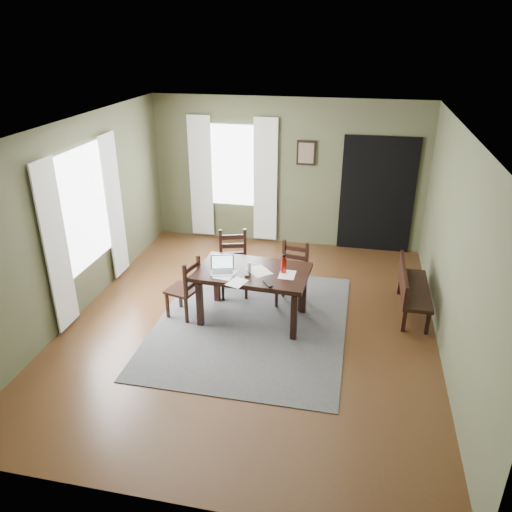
% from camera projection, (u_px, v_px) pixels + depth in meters
% --- Properties ---
extents(ground, '(5.00, 6.00, 0.01)m').
position_uv_depth(ground, '(252.00, 323.00, 7.01)').
color(ground, '#492C16').
extents(room_shell, '(5.02, 6.02, 2.71)m').
position_uv_depth(room_shell, '(251.00, 200.00, 6.26)').
color(room_shell, '#4D5034').
rests_on(room_shell, ground).
extents(rug, '(2.60, 3.20, 0.01)m').
position_uv_depth(rug, '(252.00, 322.00, 7.01)').
color(rug, '#434343').
rests_on(rug, ground).
extents(dining_table, '(1.56, 0.99, 0.76)m').
position_uv_depth(dining_table, '(253.00, 276.00, 6.83)').
color(dining_table, black).
rests_on(dining_table, rug).
extents(chair_end, '(0.48, 0.48, 0.90)m').
position_uv_depth(chair_end, '(185.00, 289.00, 6.99)').
color(chair_end, black).
rests_on(chair_end, rug).
extents(chair_back_left, '(0.54, 0.54, 0.99)m').
position_uv_depth(chair_back_left, '(234.00, 264.00, 7.62)').
color(chair_back_left, black).
rests_on(chair_back_left, rug).
extents(chair_back_right, '(0.46, 0.47, 0.93)m').
position_uv_depth(chair_back_right, '(292.00, 275.00, 7.34)').
color(chair_back_right, black).
rests_on(chair_back_right, rug).
extents(bench, '(0.40, 1.25, 0.71)m').
position_uv_depth(bench, '(410.00, 286.00, 7.11)').
color(bench, black).
rests_on(bench, ground).
extents(laptop, '(0.37, 0.33, 0.22)m').
position_uv_depth(laptop, '(222.00, 268.00, 6.74)').
color(laptop, '#B7B7BC').
rests_on(laptop, dining_table).
extents(computer_mouse, '(0.08, 0.10, 0.03)m').
position_uv_depth(computer_mouse, '(247.00, 275.00, 6.63)').
color(computer_mouse, '#3F3F42').
rests_on(computer_mouse, dining_table).
extents(tv_remote, '(0.16, 0.19, 0.02)m').
position_uv_depth(tv_remote, '(268.00, 284.00, 6.42)').
color(tv_remote, black).
rests_on(tv_remote, dining_table).
extents(drinking_glass, '(0.08, 0.08, 0.13)m').
position_uv_depth(drinking_glass, '(249.00, 267.00, 6.73)').
color(drinking_glass, silver).
rests_on(drinking_glass, dining_table).
extents(water_bottle, '(0.09, 0.09, 0.26)m').
position_uv_depth(water_bottle, '(284.00, 264.00, 6.68)').
color(water_bottle, '#AE1A0D').
rests_on(water_bottle, dining_table).
extents(paper_a, '(0.30, 0.36, 0.00)m').
position_uv_depth(paper_a, '(225.00, 274.00, 6.68)').
color(paper_a, white).
rests_on(paper_a, dining_table).
extents(paper_c, '(0.40, 0.41, 0.00)m').
position_uv_depth(paper_c, '(259.00, 271.00, 6.77)').
color(paper_c, white).
rests_on(paper_c, dining_table).
extents(paper_d, '(0.21, 0.28, 0.00)m').
position_uv_depth(paper_d, '(287.00, 275.00, 6.67)').
color(paper_d, white).
rests_on(paper_d, dining_table).
extents(paper_e, '(0.28, 0.32, 0.00)m').
position_uv_depth(paper_e, '(237.00, 283.00, 6.46)').
color(paper_e, white).
rests_on(paper_e, dining_table).
extents(window_left, '(0.01, 1.30, 1.70)m').
position_uv_depth(window_left, '(84.00, 209.00, 7.04)').
color(window_left, white).
rests_on(window_left, ground).
extents(window_back, '(1.00, 0.01, 1.50)m').
position_uv_depth(window_back, '(233.00, 166.00, 9.23)').
color(window_back, white).
rests_on(window_back, ground).
extents(curtain_left_near, '(0.03, 0.48, 2.30)m').
position_uv_depth(curtain_left_near, '(56.00, 248.00, 6.41)').
color(curtain_left_near, silver).
rests_on(curtain_left_near, ground).
extents(curtain_left_far, '(0.03, 0.48, 2.30)m').
position_uv_depth(curtain_left_far, '(114.00, 207.00, 7.87)').
color(curtain_left_far, silver).
rests_on(curtain_left_far, ground).
extents(curtain_back_left, '(0.44, 0.03, 2.30)m').
position_uv_depth(curtain_back_left, '(201.00, 177.00, 9.43)').
color(curtain_back_left, silver).
rests_on(curtain_back_left, ground).
extents(curtain_back_right, '(0.44, 0.03, 2.30)m').
position_uv_depth(curtain_back_right, '(265.00, 181.00, 9.19)').
color(curtain_back_right, silver).
rests_on(curtain_back_right, ground).
extents(framed_picture, '(0.34, 0.03, 0.44)m').
position_uv_depth(framed_picture, '(306.00, 153.00, 8.85)').
color(framed_picture, black).
rests_on(framed_picture, ground).
extents(doorway_back, '(1.30, 0.03, 2.10)m').
position_uv_depth(doorway_back, '(377.00, 195.00, 8.90)').
color(doorway_back, black).
rests_on(doorway_back, ground).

